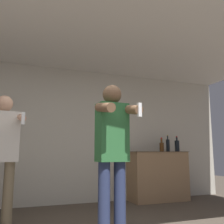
# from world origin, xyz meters

# --- Properties ---
(wall_back) EXTENTS (7.00, 0.06, 2.55)m
(wall_back) POSITION_xyz_m (0.00, 2.82, 1.27)
(wall_back) COLOR beige
(wall_back) RESTS_ON ground_plane
(ceiling_slab) EXTENTS (7.00, 3.31, 0.05)m
(ceiling_slab) POSITION_xyz_m (0.00, 1.39, 2.57)
(ceiling_slab) COLOR silver
(ceiling_slab) RESTS_ON wall_back
(counter) EXTENTS (1.16, 0.54, 0.95)m
(counter) POSITION_xyz_m (1.86, 2.53, 0.48)
(counter) COLOR #997551
(counter) RESTS_ON ground_plane
(bottle_amber_bourbon) EXTENTS (0.09, 0.09, 0.32)m
(bottle_amber_bourbon) POSITION_xyz_m (2.29, 2.46, 1.07)
(bottle_amber_bourbon) COLOR black
(bottle_amber_bourbon) RESTS_ON counter
(bottle_tall_gin) EXTENTS (0.07, 0.07, 0.34)m
(bottle_tall_gin) POSITION_xyz_m (2.07, 2.46, 1.08)
(bottle_tall_gin) COLOR black
(bottle_tall_gin) RESTS_ON counter
(bottle_brown_liquor) EXTENTS (0.09, 0.09, 0.28)m
(bottle_brown_liquor) POSITION_xyz_m (1.93, 2.46, 1.06)
(bottle_brown_liquor) COLOR #563314
(bottle_brown_liquor) RESTS_ON counter
(person_woman_foreground) EXTENTS (0.43, 0.46, 1.66)m
(person_woman_foreground) POSITION_xyz_m (0.19, 0.57, 0.97)
(person_woman_foreground) COLOR navy
(person_woman_foreground) RESTS_ON ground_plane
(person_man_side) EXTENTS (0.49, 0.55, 1.63)m
(person_man_side) POSITION_xyz_m (-0.94, 1.38, 0.97)
(person_man_side) COLOR #75664C
(person_man_side) RESTS_ON ground_plane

